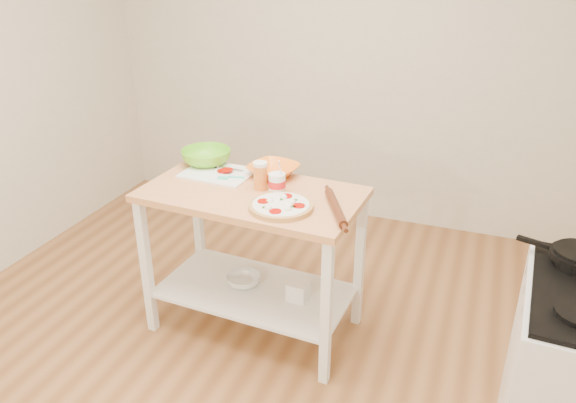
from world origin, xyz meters
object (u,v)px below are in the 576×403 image
Objects in this scene: cutting_board at (218,172)px; yogurt_tub at (277,183)px; rolling_pin at (336,208)px; shelf_glass_bowl at (243,280)px; green_bowl at (206,157)px; beer_pint at (260,176)px; spatula at (230,177)px; orange_bowl at (273,170)px; knife at (217,167)px; shelf_bin at (298,291)px; pizza at (281,206)px; prep_island at (253,232)px.

yogurt_tub reaches higher than cutting_board.
rolling_pin is 0.87m from shelf_glass_bowl.
cutting_board is 0.18m from green_bowl.
spatula is at bearing 165.73° from beer_pint.
orange_bowl is 1.77× the size of beer_pint.
beer_pint is at bearing -20.74° from knife.
beer_pint reaches higher than green_bowl.
spatula is at bearing 164.75° from rolling_pin.
yogurt_tub is at bearing -14.19° from cutting_board.
yogurt_tub is (0.56, -0.25, 0.01)m from green_bowl.
orange_bowl is 0.71m from shelf_bin.
cutting_board is 1.07× the size of rolling_pin.
pizza is at bearing -62.88° from orange_bowl.
beer_pint is 0.70m from shelf_glass_bowl.
prep_island is 7.84× the size of beer_pint.
green_bowl is at bearing 176.41° from orange_bowl.
green_bowl is at bearing 147.21° from pizza.
beer_pint is 1.41× the size of shelf_bin.
rolling_pin is (0.83, -0.31, 0.01)m from knife.
knife is at bearing 159.39° from shelf_bin.
orange_bowl is at bearing 64.04° from shelf_glass_bowl.
prep_island is 4.43× the size of orange_bowl.
pizza is 0.28m from rolling_pin.
rolling_pin is at bearing -10.20° from shelf_glass_bowl.
shelf_bin is at bearing -0.02° from prep_island.
cutting_board is (-0.29, 0.17, 0.26)m from prep_island.
spatula is at bearing 140.80° from shelf_glass_bowl.
prep_island is 0.59m from green_bowl.
pizza is (0.23, -0.15, 0.27)m from prep_island.
spatula is at bearing 167.33° from yogurt_tub.
beer_pint is at bearing -88.65° from orange_bowl.
pizza is at bearing -167.30° from rolling_pin.
yogurt_tub is (-0.09, 0.18, 0.04)m from pizza.
shelf_glass_bowl is (-0.08, 0.02, -0.36)m from prep_island.
prep_island is at bearing -167.42° from yogurt_tub.
yogurt_tub is 0.51× the size of rolling_pin.
pizza is 0.72m from shelf_glass_bowl.
yogurt_tub is at bearing -17.20° from knife.
green_bowl is 0.78m from shelf_glass_bowl.
cutting_board is 0.83m from shelf_bin.
beer_pint is at bearing 135.48° from pizza.
beer_pint reaches higher than shelf_bin.
yogurt_tub is at bearing -9.34° from beer_pint.
prep_island is 3.70× the size of pizza.
beer_pint is at bearing -22.68° from spatula.
cutting_board is 2.10× the size of yogurt_tub.
green_bowl is at bearing 156.43° from yogurt_tub.
knife is 0.51m from yogurt_tub.
yogurt_tub reaches higher than pizza.
beer_pint is 0.79× the size of yogurt_tub.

